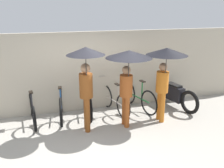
{
  "coord_description": "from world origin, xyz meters",
  "views": [
    {
      "loc": [
        -1.23,
        -4.83,
        2.95
      ],
      "look_at": [
        0.56,
        1.17,
        1.0
      ],
      "focal_mm": 40.0,
      "sensor_mm": 36.0,
      "label": 1
    }
  ],
  "objects_px": {
    "parked_bicycle_4": "(138,97)",
    "motorcycle": "(173,94)",
    "parked_bicycle_3": "(114,100)",
    "pedestrian_leading": "(86,69)",
    "pedestrian_center": "(128,66)",
    "pedestrian_trailing": "(165,64)",
    "parked_bicycle_0": "(32,110)",
    "parked_bicycle_1": "(61,105)",
    "parked_bicycle_2": "(88,101)"
  },
  "relations": [
    {
      "from": "parked_bicycle_2",
      "to": "parked_bicycle_4",
      "type": "distance_m",
      "value": 1.51
    },
    {
      "from": "parked_bicycle_0",
      "to": "pedestrian_trailing",
      "type": "bearing_deg",
      "value": -111.63
    },
    {
      "from": "parked_bicycle_3",
      "to": "pedestrian_leading",
      "type": "relative_size",
      "value": 0.77
    },
    {
      "from": "parked_bicycle_3",
      "to": "parked_bicycle_4",
      "type": "bearing_deg",
      "value": -99.43
    },
    {
      "from": "pedestrian_center",
      "to": "pedestrian_trailing",
      "type": "distance_m",
      "value": 0.99
    },
    {
      "from": "parked_bicycle_4",
      "to": "motorcycle",
      "type": "distance_m",
      "value": 1.13
    },
    {
      "from": "parked_bicycle_1",
      "to": "parked_bicycle_3",
      "type": "relative_size",
      "value": 1.06
    },
    {
      "from": "parked_bicycle_2",
      "to": "pedestrian_leading",
      "type": "relative_size",
      "value": 0.83
    },
    {
      "from": "pedestrian_trailing",
      "to": "parked_bicycle_0",
      "type": "bearing_deg",
      "value": -15.35
    },
    {
      "from": "parked_bicycle_3",
      "to": "pedestrian_leading",
      "type": "distance_m",
      "value": 1.82
    },
    {
      "from": "parked_bicycle_4",
      "to": "pedestrian_leading",
      "type": "height_order",
      "value": "pedestrian_leading"
    },
    {
      "from": "parked_bicycle_3",
      "to": "pedestrian_leading",
      "type": "xyz_separation_m",
      "value": [
        -0.97,
        -0.94,
        1.22
      ]
    },
    {
      "from": "parked_bicycle_2",
      "to": "motorcycle",
      "type": "relative_size",
      "value": 0.86
    },
    {
      "from": "parked_bicycle_1",
      "to": "pedestrian_trailing",
      "type": "distance_m",
      "value": 2.97
    },
    {
      "from": "parked_bicycle_3",
      "to": "pedestrian_trailing",
      "type": "relative_size",
      "value": 0.81
    },
    {
      "from": "pedestrian_center",
      "to": "pedestrian_trailing",
      "type": "height_order",
      "value": "pedestrian_trailing"
    },
    {
      "from": "parked_bicycle_2",
      "to": "motorcycle",
      "type": "distance_m",
      "value": 2.63
    },
    {
      "from": "pedestrian_center",
      "to": "pedestrian_leading",
      "type": "bearing_deg",
      "value": -4.74
    },
    {
      "from": "parked_bicycle_1",
      "to": "pedestrian_trailing",
      "type": "height_order",
      "value": "pedestrian_trailing"
    },
    {
      "from": "pedestrian_center",
      "to": "motorcycle",
      "type": "xyz_separation_m",
      "value": [
        1.85,
        0.95,
        -1.21
      ]
    },
    {
      "from": "parked_bicycle_0",
      "to": "parked_bicycle_3",
      "type": "relative_size",
      "value": 1.04
    },
    {
      "from": "parked_bicycle_0",
      "to": "pedestrian_leading",
      "type": "height_order",
      "value": "pedestrian_leading"
    },
    {
      "from": "parked_bicycle_0",
      "to": "parked_bicycle_4",
      "type": "relative_size",
      "value": 0.97
    },
    {
      "from": "pedestrian_trailing",
      "to": "parked_bicycle_2",
      "type": "bearing_deg",
      "value": -29.43
    },
    {
      "from": "parked_bicycle_1",
      "to": "pedestrian_leading",
      "type": "height_order",
      "value": "pedestrian_leading"
    },
    {
      "from": "parked_bicycle_0",
      "to": "pedestrian_center",
      "type": "bearing_deg",
      "value": -118.42
    },
    {
      "from": "pedestrian_leading",
      "to": "parked_bicycle_0",
      "type": "bearing_deg",
      "value": -31.56
    },
    {
      "from": "parked_bicycle_3",
      "to": "pedestrian_center",
      "type": "height_order",
      "value": "pedestrian_center"
    },
    {
      "from": "motorcycle",
      "to": "parked_bicycle_0",
      "type": "bearing_deg",
      "value": 77.3
    },
    {
      "from": "parked_bicycle_2",
      "to": "parked_bicycle_4",
      "type": "relative_size",
      "value": 1.0
    },
    {
      "from": "parked_bicycle_0",
      "to": "parked_bicycle_4",
      "type": "distance_m",
      "value": 3.02
    },
    {
      "from": "parked_bicycle_1",
      "to": "pedestrian_leading",
      "type": "bearing_deg",
      "value": -144.87
    },
    {
      "from": "parked_bicycle_4",
      "to": "motorcycle",
      "type": "bearing_deg",
      "value": -108.07
    },
    {
      "from": "parked_bicycle_0",
      "to": "parked_bicycle_1",
      "type": "relative_size",
      "value": 0.98
    },
    {
      "from": "pedestrian_leading",
      "to": "pedestrian_center",
      "type": "relative_size",
      "value": 1.06
    },
    {
      "from": "parked_bicycle_0",
      "to": "pedestrian_trailing",
      "type": "height_order",
      "value": "pedestrian_trailing"
    },
    {
      "from": "parked_bicycle_3",
      "to": "parked_bicycle_4",
      "type": "xyz_separation_m",
      "value": [
        0.75,
        0.05,
        0.02
      ]
    },
    {
      "from": "pedestrian_leading",
      "to": "parked_bicycle_3",
      "type": "bearing_deg",
      "value": -132.11
    },
    {
      "from": "parked_bicycle_1",
      "to": "motorcycle",
      "type": "distance_m",
      "value": 3.39
    },
    {
      "from": "parked_bicycle_1",
      "to": "parked_bicycle_3",
      "type": "distance_m",
      "value": 1.51
    },
    {
      "from": "pedestrian_trailing",
      "to": "motorcycle",
      "type": "relative_size",
      "value": 0.99
    },
    {
      "from": "parked_bicycle_1",
      "to": "pedestrian_trailing",
      "type": "relative_size",
      "value": 0.86
    },
    {
      "from": "parked_bicycle_0",
      "to": "motorcycle",
      "type": "bearing_deg",
      "value": -95.74
    },
    {
      "from": "parked_bicycle_0",
      "to": "pedestrian_leading",
      "type": "xyz_separation_m",
      "value": [
        1.29,
        -0.92,
        1.23
      ]
    },
    {
      "from": "pedestrian_center",
      "to": "motorcycle",
      "type": "height_order",
      "value": "pedestrian_center"
    },
    {
      "from": "pedestrian_leading",
      "to": "pedestrian_center",
      "type": "height_order",
      "value": "pedestrian_leading"
    },
    {
      "from": "pedestrian_center",
      "to": "parked_bicycle_3",
      "type": "bearing_deg",
      "value": -89.65
    },
    {
      "from": "parked_bicycle_1",
      "to": "motorcycle",
      "type": "bearing_deg",
      "value": -85.11
    },
    {
      "from": "pedestrian_leading",
      "to": "pedestrian_trailing",
      "type": "bearing_deg",
      "value": -177.21
    },
    {
      "from": "parked_bicycle_1",
      "to": "parked_bicycle_0",
      "type": "bearing_deg",
      "value": 98.72
    }
  ]
}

